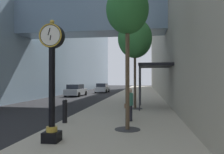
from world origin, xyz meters
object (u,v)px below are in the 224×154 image
at_px(street_clock, 52,75).
at_px(pedestrian_walking, 130,104).
at_px(car_white_far, 102,88).
at_px(street_tree_near, 127,11).
at_px(car_silver_mid, 76,90).
at_px(street_tree_mid_near, 135,39).
at_px(bollard_third, 65,110).

xyz_separation_m(street_clock, pedestrian_walking, (2.40, 4.26, -1.43)).
bearing_deg(pedestrian_walking, car_white_far, 104.19).
height_order(street_tree_near, pedestrian_walking, street_tree_near).
distance_m(pedestrian_walking, car_silver_mid, 19.69).
xyz_separation_m(street_tree_mid_near, car_silver_mid, (-8.66, 12.82, -4.50)).
relative_size(street_tree_near, car_white_far, 1.56).
distance_m(street_clock, bollard_third, 3.79).
xyz_separation_m(street_clock, car_white_far, (-4.15, 30.17, -1.68)).
distance_m(street_tree_mid_near, pedestrian_walking, 6.48).
height_order(car_silver_mid, car_white_far, car_silver_mid).
height_order(bollard_third, street_tree_near, street_tree_near).
relative_size(bollard_third, street_tree_near, 0.19).
height_order(street_clock, car_silver_mid, street_clock).
xyz_separation_m(pedestrian_walking, car_white_far, (-6.55, 25.91, -0.25)).
bearing_deg(car_silver_mid, car_white_far, 75.85).
bearing_deg(street_tree_near, car_silver_mid, 113.74).
xyz_separation_m(bollard_third, street_tree_mid_near, (3.20, 5.85, 4.54)).
relative_size(street_tree_near, car_silver_mid, 1.37).
height_order(street_tree_mid_near, car_white_far, street_tree_mid_near).
height_order(street_clock, street_tree_near, street_tree_near).
xyz_separation_m(street_clock, car_silver_mid, (-6.22, 21.96, -1.68)).
bearing_deg(car_white_far, car_silver_mid, -104.15).
bearing_deg(pedestrian_walking, bollard_third, -162.99).
relative_size(street_tree_near, pedestrian_walking, 3.69).
bearing_deg(bollard_third, pedestrian_walking, 17.01).
bearing_deg(bollard_third, car_silver_mid, 106.30).
relative_size(street_clock, street_tree_near, 0.68).
xyz_separation_m(street_tree_near, street_tree_mid_near, (-0.00, 6.87, 0.03)).
bearing_deg(bollard_third, street_tree_near, -17.77).
xyz_separation_m(street_clock, bollard_third, (-0.76, 3.29, -1.71)).
distance_m(bollard_third, street_tree_mid_near, 8.06).
relative_size(bollard_third, car_silver_mid, 0.26).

